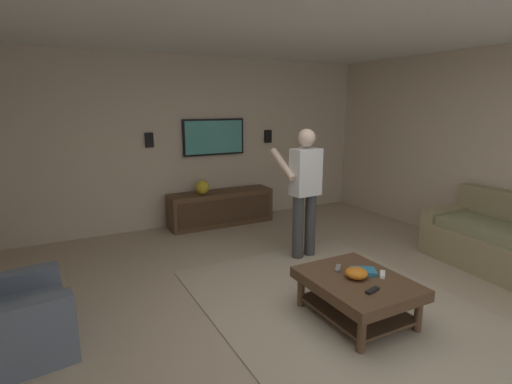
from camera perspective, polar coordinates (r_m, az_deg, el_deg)
ground_plane at (r=3.94m, az=9.05°, el=-16.89°), size 7.98×7.98×0.00m
wall_back_tv at (r=6.47m, az=-8.80°, el=7.18°), size 0.10×6.29×2.67m
ceiling_slab at (r=3.52m, az=10.72°, el=25.33°), size 6.85×6.29×0.10m
area_rug at (r=4.04m, az=12.22°, el=-16.10°), size 3.11×2.39×0.01m
armchair at (r=3.72m, az=-32.54°, el=-15.83°), size 0.89×0.90×0.82m
coffee_table at (r=3.78m, az=14.42°, el=-13.42°), size 1.00×0.80×0.40m
media_console at (r=6.45m, az=-5.10°, el=-2.31°), size 0.45×1.70×0.55m
tv at (r=6.47m, az=-6.13°, el=7.93°), size 0.05×1.04×0.59m
person_standing at (r=4.94m, az=7.03°, el=0.89°), size 0.56×0.56×1.64m
bowl at (r=3.72m, az=14.34°, el=-11.32°), size 0.20×0.20×0.09m
remote_white at (r=3.84m, az=17.87°, el=-11.30°), size 0.14×0.14×0.02m
remote_black at (r=3.52m, az=16.51°, el=-13.51°), size 0.08×0.16×0.02m
remote_grey at (r=3.87m, az=11.80°, el=-10.77°), size 0.14×0.14×0.02m
book at (r=3.84m, az=15.34°, el=-11.03°), size 0.25×0.27×0.04m
vase_round at (r=6.21m, az=-7.80°, el=0.69°), size 0.22×0.22×0.22m
wall_speaker_left at (r=6.93m, az=1.74°, el=8.08°), size 0.06×0.12×0.22m
wall_speaker_right at (r=6.18m, az=-15.22°, el=7.28°), size 0.06×0.12×0.22m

